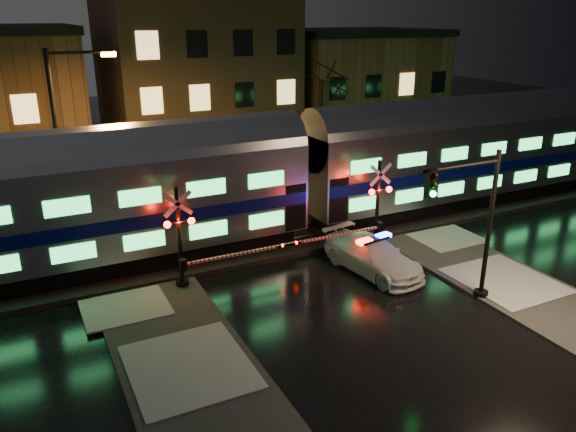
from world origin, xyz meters
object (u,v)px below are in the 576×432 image
object	(u,v)px
streetlight	(65,136)
crossing_signal_left	(190,247)
police_car	(373,256)
traffic_light	(472,227)
crossing_signal_right	(371,214)

from	to	relation	value
streetlight	crossing_signal_left	bearing A→B (deg)	-62.93
police_car	traffic_light	size ratio (longest dim) A/B	0.88
crossing_signal_right	traffic_light	xyz separation A→B (m)	(0.22, -5.80, 1.34)
police_car	crossing_signal_right	world-z (taller)	crossing_signal_right
police_car	traffic_light	xyz separation A→B (m)	(1.46, -3.78, 2.34)
crossing_signal_right	streetlight	xyz separation A→B (m)	(-11.82, 6.69, 3.38)
police_car	crossing_signal_left	distance (m)	7.51
police_car	traffic_light	world-z (taller)	traffic_light
streetlight	traffic_light	bearing A→B (deg)	-46.05
crossing_signal_right	police_car	bearing A→B (deg)	-121.56
police_car	crossing_signal_right	size ratio (longest dim) A/B	0.87
crossing_signal_right	crossing_signal_left	distance (m)	8.40
police_car	crossing_signal_left	world-z (taller)	crossing_signal_left
crossing_signal_right	streetlight	distance (m)	14.00
traffic_light	streetlight	world-z (taller)	streetlight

